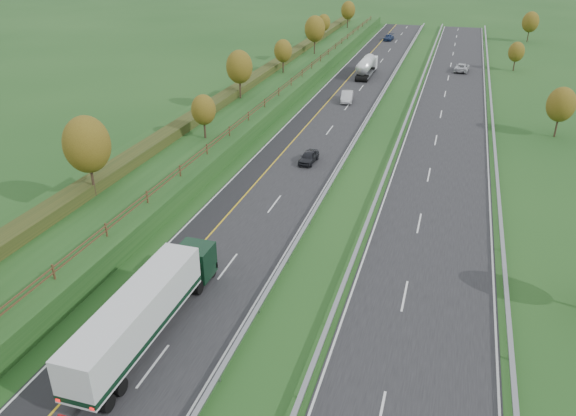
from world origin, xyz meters
name	(u,v)px	position (x,y,z in m)	size (l,w,h in m)	color
ground	(375,145)	(8.00, 55.00, 0.00)	(400.00, 400.00, 0.00)	#1B4317
near_carriageway	(322,127)	(0.00, 60.00, 0.02)	(10.50, 200.00, 0.04)	black
far_carriageway	(446,139)	(16.50, 60.00, 0.02)	(10.50, 200.00, 0.04)	black
hard_shoulder	(296,125)	(-3.75, 60.00, 0.02)	(3.00, 200.00, 0.04)	black
lane_markings	(369,132)	(6.40, 59.88, 0.05)	(26.75, 200.00, 0.01)	silver
embankment_left	(234,112)	(-13.00, 60.00, 1.00)	(12.00, 200.00, 2.00)	#1B4317
hedge_left	(220,101)	(-15.00, 60.00, 2.55)	(2.20, 180.00, 1.10)	#263314
fence_left	(263,104)	(-8.50, 59.59, 2.73)	(0.12, 189.06, 1.20)	#422B19
median_barrier_near	(364,127)	(5.70, 60.00, 0.61)	(0.32, 200.00, 0.71)	gray
median_barrier_far	(402,130)	(10.80, 60.00, 0.61)	(0.32, 200.00, 0.71)	gray
outer_barrier_far	(494,139)	(22.30, 60.00, 0.62)	(0.32, 200.00, 0.71)	gray
trees_left	(225,80)	(-12.64, 56.63, 6.37)	(6.64, 164.30, 7.66)	#2D2116
trees_far	(541,66)	(29.80, 89.21, 4.25)	(8.45, 118.60, 7.12)	#2D2116
box_lorry	(146,309)	(-0.26, 13.31, 2.33)	(2.58, 16.28, 4.06)	black
road_tanker	(367,66)	(0.47, 92.44, 1.86)	(2.40, 11.22, 3.46)	silver
car_dark_near	(309,157)	(1.60, 46.70, 0.72)	(1.62, 4.02, 1.37)	black
car_silver_mid	(347,96)	(0.60, 73.79, 0.85)	(1.72, 4.93, 1.62)	#AFB0B4
car_small_far	(389,37)	(-0.75, 132.13, 0.74)	(1.97, 4.84, 1.40)	#172648
car_oncoming	(462,67)	(17.40, 101.30, 0.81)	(2.55, 5.53, 1.54)	silver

